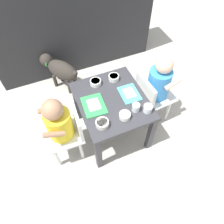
{
  "coord_description": "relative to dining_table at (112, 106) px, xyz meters",
  "views": [
    {
      "loc": [
        -0.4,
        -0.94,
        1.69
      ],
      "look_at": [
        0.0,
        0.0,
        0.29
      ],
      "focal_mm": 33.94,
      "sensor_mm": 36.0,
      "label": 1
    }
  ],
  "objects": [
    {
      "name": "dining_table",
      "position": [
        0.0,
        0.0,
        0.0
      ],
      "size": [
        0.51,
        0.59,
        0.45
      ],
      "color": "#333338",
      "rests_on": "ground"
    },
    {
      "name": "seated_child_right",
      "position": [
        0.42,
        0.02,
        0.06
      ],
      "size": [
        0.3,
        0.3,
        0.7
      ],
      "color": "white",
      "rests_on": "ground"
    },
    {
      "name": "cereal_bowl_left_side",
      "position": [
        0.1,
        0.2,
        0.1
      ],
      "size": [
        0.09,
        0.09,
        0.04
      ],
      "color": "white",
      "rests_on": "dining_table"
    },
    {
      "name": "seated_child_left",
      "position": [
        -0.42,
        -0.04,
        0.05
      ],
      "size": [
        0.29,
        0.29,
        0.67
      ],
      "color": "white",
      "rests_on": "ground"
    },
    {
      "name": "water_cup_right",
      "position": [
        0.2,
        -0.2,
        0.11
      ],
      "size": [
        0.07,
        0.07,
        0.06
      ],
      "color": "white",
      "rests_on": "dining_table"
    },
    {
      "name": "kitchen_cabinet_back",
      "position": [
        0.0,
        1.09,
        0.11
      ],
      "size": [
        1.69,
        0.38,
        0.96
      ],
      "primitive_type": "cube",
      "color": "#232326",
      "rests_on": "ground"
    },
    {
      "name": "food_tray_right",
      "position": [
        0.15,
        0.0,
        0.09
      ],
      "size": [
        0.15,
        0.19,
        0.02
      ],
      "color": "#4CC6BC",
      "rests_on": "dining_table"
    },
    {
      "name": "water_cup_left",
      "position": [
        0.12,
        -0.16,
        0.11
      ],
      "size": [
        0.06,
        0.06,
        0.06
      ],
      "color": "white",
      "rests_on": "dining_table"
    },
    {
      "name": "ground_plane",
      "position": [
        0.0,
        0.0,
        -0.37
      ],
      "size": [
        7.0,
        7.0,
        0.0
      ],
      "primitive_type": "plane",
      "color": "#B2ADA3"
    },
    {
      "name": "food_tray_left",
      "position": [
        -0.15,
        0.0,
        0.09
      ],
      "size": [
        0.17,
        0.22,
        0.02
      ],
      "color": "green",
      "rests_on": "dining_table"
    },
    {
      "name": "veggie_bowl_near",
      "position": [
        -0.15,
        -0.18,
        0.1
      ],
      "size": [
        0.09,
        0.09,
        0.04
      ],
      "color": "silver",
      "rests_on": "dining_table"
    },
    {
      "name": "veggie_bowl_far",
      "position": [
        0.02,
        -0.19,
        0.1
      ],
      "size": [
        0.08,
        0.08,
        0.04
      ],
      "color": "white",
      "rests_on": "dining_table"
    },
    {
      "name": "cereal_bowl_right_side",
      "position": [
        -0.06,
        0.2,
        0.1
      ],
      "size": [
        0.09,
        0.09,
        0.04
      ],
      "color": "white",
      "rests_on": "dining_table"
    },
    {
      "name": "dog",
      "position": [
        -0.25,
        0.74,
        -0.14
      ],
      "size": [
        0.35,
        0.42,
        0.34
      ],
      "color": "#332D28",
      "rests_on": "ground"
    }
  ]
}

